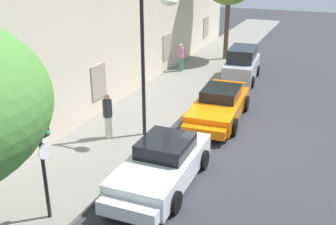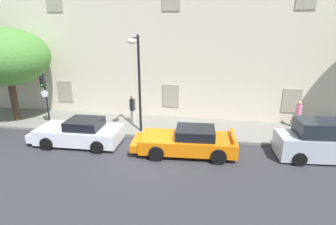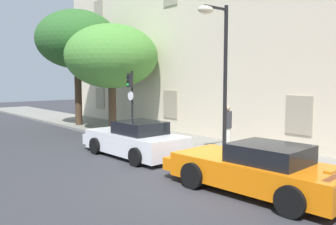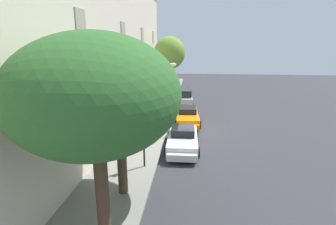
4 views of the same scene
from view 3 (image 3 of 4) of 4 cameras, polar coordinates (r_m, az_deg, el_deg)
ground_plane at (r=10.52m, az=4.66°, el=-11.16°), size 80.00×80.00×0.00m
sidewalk at (r=13.42m, az=16.34°, el=-7.40°), size 60.00×3.53×0.14m
sportscar_red_lead at (r=14.04m, az=-5.67°, el=-4.42°), size 4.77×2.20×1.38m
sportscar_yellow_flank at (r=9.84m, az=13.31°, el=-8.78°), size 5.12×2.32×1.34m
tree_near_kerb at (r=22.70m, az=-14.34°, el=11.19°), size 4.90×4.90×6.98m
tree_midblock at (r=19.83m, az=-9.01°, el=8.83°), size 5.03×5.03×5.79m
traffic_light at (r=17.30m, az=-5.97°, el=3.25°), size 0.44×0.36×3.22m
street_lamp at (r=12.69m, az=7.91°, el=9.49°), size 0.44×1.42×5.42m
pedestrian_strolling at (r=14.52m, az=9.45°, el=-2.31°), size 0.50×0.50×1.79m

